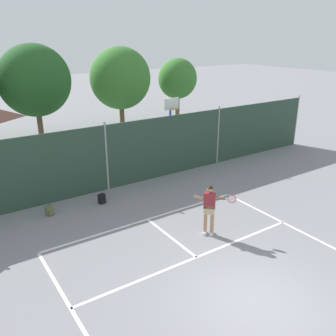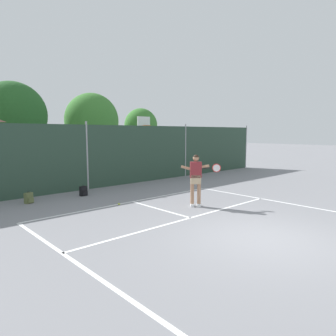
{
  "view_description": "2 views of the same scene",
  "coord_description": "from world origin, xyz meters",
  "px_view_note": "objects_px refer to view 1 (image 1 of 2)",
  "views": [
    {
      "loc": [
        -6.17,
        -5.14,
        6.62
      ],
      "look_at": [
        1.97,
        7.04,
        1.22
      ],
      "focal_mm": 38.69,
      "sensor_mm": 36.0,
      "label": 1
    },
    {
      "loc": [
        -6.74,
        -3.81,
        2.64
      ],
      "look_at": [
        1.06,
        4.64,
        1.29
      ],
      "focal_mm": 32.59,
      "sensor_mm": 36.0,
      "label": 2
    }
  ],
  "objects_px": {
    "basketball_hoop": "(171,122)",
    "tennis_player": "(210,206)",
    "backpack_olive": "(49,211)",
    "backpack_black": "(102,199)",
    "tennis_ball": "(133,224)"
  },
  "relations": [
    {
      "from": "basketball_hoop",
      "to": "tennis_player",
      "type": "bearing_deg",
      "value": -114.2
    },
    {
      "from": "backpack_olive",
      "to": "backpack_black",
      "type": "bearing_deg",
      "value": -3.81
    },
    {
      "from": "tennis_player",
      "to": "tennis_ball",
      "type": "distance_m",
      "value": 3.0
    },
    {
      "from": "basketball_hoop",
      "to": "backpack_olive",
      "type": "xyz_separation_m",
      "value": [
        -7.39,
        -2.47,
        -2.12
      ]
    },
    {
      "from": "tennis_player",
      "to": "backpack_black",
      "type": "relative_size",
      "value": 4.01
    },
    {
      "from": "basketball_hoop",
      "to": "tennis_ball",
      "type": "bearing_deg",
      "value": -135.56
    },
    {
      "from": "basketball_hoop",
      "to": "backpack_olive",
      "type": "distance_m",
      "value": 8.08
    },
    {
      "from": "backpack_olive",
      "to": "backpack_black",
      "type": "distance_m",
      "value": 2.15
    },
    {
      "from": "basketball_hoop",
      "to": "backpack_black",
      "type": "bearing_deg",
      "value": -153.53
    },
    {
      "from": "tennis_ball",
      "to": "backpack_black",
      "type": "xyz_separation_m",
      "value": [
        -0.19,
        2.35,
        0.16
      ]
    },
    {
      "from": "tennis_player",
      "to": "tennis_ball",
      "type": "xyz_separation_m",
      "value": [
        -1.91,
        2.06,
        -1.08
      ]
    },
    {
      "from": "tennis_player",
      "to": "backpack_black",
      "type": "height_order",
      "value": "tennis_player"
    },
    {
      "from": "tennis_player",
      "to": "backpack_olive",
      "type": "height_order",
      "value": "tennis_player"
    },
    {
      "from": "tennis_player",
      "to": "tennis_ball",
      "type": "bearing_deg",
      "value": 132.84
    },
    {
      "from": "backpack_olive",
      "to": "backpack_black",
      "type": "xyz_separation_m",
      "value": [
        2.14,
        -0.14,
        0.0
      ]
    }
  ]
}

